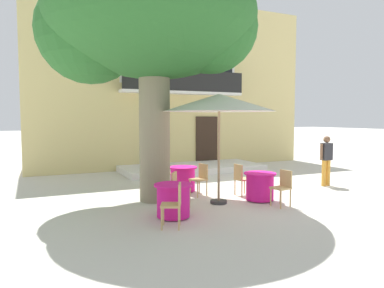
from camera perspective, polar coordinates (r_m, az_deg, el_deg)
ground_plane at (r=11.95m, az=8.84°, el=-6.63°), size 120.00×120.00×0.00m
building_facade at (r=17.95m, az=-4.34°, el=9.02°), size 13.00×5.09×7.50m
entrance_step_platform at (r=15.04m, az=0.04°, el=-3.87°), size 5.91×2.49×0.25m
plane_tree at (r=9.91m, az=-6.73°, el=19.00°), size 5.69×4.99×6.59m
cafe_table_near_tree at (r=10.84m, az=-1.48°, el=-5.59°), size 0.86×0.86×0.76m
cafe_chair_near_tree_0 at (r=11.28m, az=-4.53°, el=-4.50°), size 0.53×0.53×0.91m
cafe_chair_near_tree_1 at (r=10.28m, az=1.36°, el=-5.35°), size 0.48×0.48×0.91m
cafe_table_middle at (r=8.06m, az=-3.01°, el=-9.00°), size 0.86×0.86×0.76m
cafe_chair_middle_0 at (r=8.76m, az=-2.22°, el=-7.02°), size 0.56×0.56×0.91m
cafe_chair_middle_1 at (r=7.29m, az=-2.82°, el=-9.30°), size 0.53×0.53×0.91m
cafe_table_front at (r=9.83m, az=10.82°, el=-6.67°), size 0.86×0.86×0.76m
cafe_chair_front_0 at (r=10.34m, az=7.88°, el=-5.32°), size 0.42×0.42×0.91m
cafe_chair_front_1 at (r=9.34m, az=14.36°, el=-6.44°), size 0.45×0.45×0.91m
cafe_umbrella at (r=9.21m, az=4.37°, el=6.54°), size 2.90×2.90×2.85m
pedestrian_near_entrance at (r=12.46m, az=20.73°, el=-2.08°), size 0.53×0.23×1.64m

